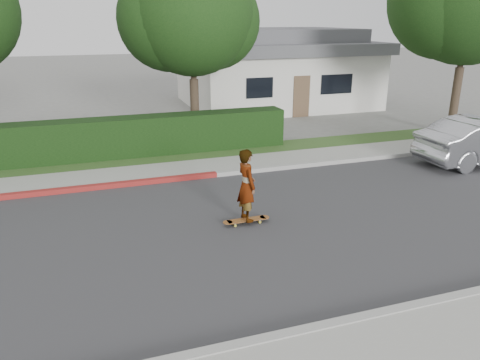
% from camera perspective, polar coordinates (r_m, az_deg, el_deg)
% --- Properties ---
extents(ground, '(120.00, 120.00, 0.00)m').
position_cam_1_polar(ground, '(11.28, -2.08, -6.48)').
color(ground, slate).
rests_on(ground, ground).
extents(road, '(60.00, 8.00, 0.01)m').
position_cam_1_polar(road, '(11.28, -2.08, -6.46)').
color(road, '#2D2D30').
rests_on(road, ground).
extents(curb_near, '(60.00, 0.20, 0.15)m').
position_cam_1_polar(curb_near, '(7.96, 6.87, -18.16)').
color(curb_near, '#9E9E99').
rests_on(curb_near, ground).
extents(curb_far, '(60.00, 0.20, 0.15)m').
position_cam_1_polar(curb_far, '(14.95, -6.61, 0.29)').
color(curb_far, '#9E9E99').
rests_on(curb_far, ground).
extents(curb_red_section, '(12.00, 0.21, 0.15)m').
position_cam_1_polar(curb_red_section, '(14.82, -25.84, -1.73)').
color(curb_red_section, maroon).
rests_on(curb_red_section, ground).
extents(sidewalk_far, '(60.00, 1.60, 0.12)m').
position_cam_1_polar(sidewalk_far, '(15.79, -7.31, 1.24)').
color(sidewalk_far, gray).
rests_on(sidewalk_far, ground).
extents(planting_strip, '(60.00, 1.60, 0.10)m').
position_cam_1_polar(planting_strip, '(17.30, -8.39, 2.76)').
color(planting_strip, '#2D4C1E').
rests_on(planting_strip, ground).
extents(hedge, '(15.00, 1.00, 1.50)m').
position_cam_1_polar(hedge, '(17.46, -18.61, 4.48)').
color(hedge, black).
rests_on(hedge, ground).
extents(tree_center, '(5.66, 4.84, 7.44)m').
position_cam_1_polar(tree_center, '(19.44, -6.07, 19.16)').
color(tree_center, '#33261C').
rests_on(tree_center, ground).
extents(house, '(10.60, 8.60, 4.30)m').
position_cam_1_polar(house, '(28.09, 4.30, 13.46)').
color(house, beige).
rests_on(house, ground).
extents(skateboard, '(1.21, 0.24, 0.11)m').
position_cam_1_polar(skateboard, '(11.71, 0.79, -4.90)').
color(skateboard, gold).
rests_on(skateboard, ground).
extents(skateboarder, '(0.51, 0.71, 1.82)m').
position_cam_1_polar(skateboarder, '(11.37, 0.81, -0.64)').
color(skateboarder, white).
rests_on(skateboarder, skateboard).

